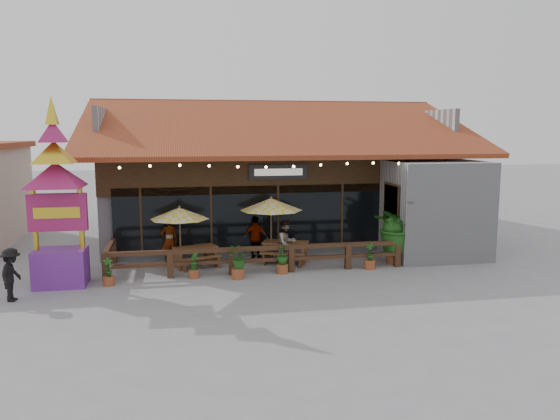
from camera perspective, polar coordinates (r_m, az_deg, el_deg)
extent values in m
plane|color=gray|center=(19.11, 2.33, -6.01)|extent=(100.00, 100.00, 0.00)
cube|color=#B3B3B8|center=(25.52, -1.27, 2.19)|extent=(14.00, 10.00, 4.00)
cube|color=#3C2713|center=(20.18, -3.04, 3.97)|extent=(11.00, 0.16, 1.60)
cube|color=black|center=(20.36, -3.00, -0.81)|extent=(10.00, 0.12, 2.40)
cube|color=#F8BD6F|center=(20.55, -3.07, -0.72)|extent=(9.80, 0.05, 2.20)
cube|color=#B3B3B8|center=(21.16, 15.91, 0.05)|extent=(3.50, 2.70, 3.60)
cube|color=red|center=(20.24, 11.55, 0.41)|extent=(0.06, 1.20, 1.50)
cube|color=#3C2713|center=(20.24, 11.52, 0.41)|extent=(0.04, 1.34, 1.64)
cube|color=brown|center=(21.93, 0.27, 8.78)|extent=(15.50, 7.05, 2.37)
cube|color=brown|center=(28.83, -2.48, 8.67)|extent=(15.50, 7.05, 2.37)
cube|color=brown|center=(25.40, -1.30, 11.25)|extent=(15.50, 0.30, 0.12)
cube|color=#B3B3B8|center=(25.15, -17.37, 7.89)|extent=(0.20, 9.00, 1.80)
cube|color=#B3B3B8|center=(27.44, 13.42, 8.05)|extent=(0.20, 9.00, 1.80)
cube|color=black|center=(20.22, -0.18, 4.00)|extent=(2.20, 0.10, 0.55)
cube|color=silver|center=(20.16, -0.15, 3.98)|extent=(1.80, 0.02, 0.25)
cube|color=#3C2713|center=(20.16, -14.31, -1.15)|extent=(0.08, 0.08, 2.40)
cube|color=#3C2713|center=(20.17, -7.20, -0.95)|extent=(0.08, 0.08, 2.40)
cube|color=#3C2713|center=(20.48, -0.21, -0.74)|extent=(0.08, 0.08, 2.40)
cube|color=#3C2713|center=(21.09, 6.48, -0.53)|extent=(0.08, 0.08, 2.40)
sphere|color=#FFD98C|center=(18.20, -16.43, 4.28)|extent=(0.09, 0.09, 0.09)
sphere|color=#FFD98C|center=(18.14, -13.43, 4.50)|extent=(0.09, 0.09, 0.09)
sphere|color=#FFD98C|center=(18.12, -10.42, 4.62)|extent=(0.09, 0.09, 0.09)
sphere|color=#FFD98C|center=(18.16, -7.41, 4.61)|extent=(0.09, 0.09, 0.09)
sphere|color=#FFD98C|center=(18.25, -4.42, 4.53)|extent=(0.09, 0.09, 0.09)
sphere|color=#FFD98C|center=(18.38, -1.47, 4.50)|extent=(0.09, 0.09, 0.09)
sphere|color=#FFD98C|center=(18.56, 1.43, 4.57)|extent=(0.09, 0.09, 0.09)
sphere|color=#FFD98C|center=(18.79, 4.27, 4.71)|extent=(0.09, 0.09, 0.09)
sphere|color=#FFD98C|center=(19.05, 7.04, 4.84)|extent=(0.09, 0.09, 0.09)
sphere|color=#FFD98C|center=(19.37, 9.72, 4.87)|extent=(0.09, 0.09, 0.09)
sphere|color=#FFD98C|center=(19.73, 12.31, 4.77)|extent=(0.09, 0.09, 0.09)
cube|color=#4A2C1A|center=(18.16, -17.77, -5.71)|extent=(0.20, 0.20, 0.90)
cube|color=#4A2C1A|center=(18.02, -11.42, -5.57)|extent=(0.20, 0.20, 0.90)
cube|color=#4A2C1A|center=(18.11, -5.05, -5.37)|extent=(0.20, 0.20, 0.90)
cube|color=#4A2C1A|center=(18.42, 1.18, -5.11)|extent=(0.20, 0.20, 0.90)
cube|color=#4A2C1A|center=(18.93, 7.12, -4.80)|extent=(0.20, 0.20, 0.90)
cube|color=#4A2C1A|center=(19.55, 12.16, -4.50)|extent=(0.20, 0.20, 0.90)
cube|color=#4A2C1A|center=(18.13, -2.23, -4.03)|extent=(9.80, 0.16, 0.14)
cube|color=#4A2C1A|center=(18.22, -2.22, -5.26)|extent=(9.80, 0.12, 0.12)
cube|color=#4A2C1A|center=(19.28, -17.39, -3.66)|extent=(0.16, 2.50, 0.14)
cube|color=#4A2C1A|center=(20.48, -17.00, -4.10)|extent=(0.20, 0.20, 0.90)
cylinder|color=brown|center=(19.18, -10.39, -2.96)|extent=(0.05, 0.05, 2.04)
cone|color=yellow|center=(19.03, -10.46, -0.34)|extent=(2.31, 2.31, 0.40)
sphere|color=brown|center=(19.00, -10.47, 0.32)|extent=(0.09, 0.09, 0.09)
cylinder|color=black|center=(19.40, -10.31, -5.84)|extent=(0.39, 0.39, 0.05)
cylinder|color=brown|center=(19.66, -0.92, -2.22)|extent=(0.06, 0.06, 2.26)
cone|color=yellow|center=(19.50, -0.93, 0.61)|extent=(2.63, 2.63, 0.44)
sphere|color=brown|center=(19.47, -0.93, 1.33)|extent=(0.10, 0.10, 0.10)
cylinder|color=black|center=(19.89, -0.92, -5.34)|extent=(0.43, 0.43, 0.06)
cube|color=brown|center=(19.28, -8.83, -3.89)|extent=(1.62, 1.14, 0.06)
cube|color=brown|center=(19.14, -10.61, -5.07)|extent=(0.28, 0.63, 0.68)
cube|color=brown|center=(19.59, -7.05, -4.68)|extent=(0.28, 0.63, 0.68)
cube|color=brown|center=(18.88, -8.25, -5.00)|extent=(1.48, 0.73, 0.05)
cube|color=brown|center=(19.80, -9.35, -4.40)|extent=(1.48, 0.73, 0.05)
cube|color=brown|center=(19.62, 0.57, -3.42)|extent=(1.75, 1.32, 0.06)
cube|color=brown|center=(19.86, -1.40, -4.36)|extent=(0.35, 0.67, 0.73)
cube|color=brown|center=(19.57, 2.56, -4.56)|extent=(0.35, 0.67, 0.73)
cube|color=brown|center=(19.17, 0.22, -4.61)|extent=(1.56, 0.90, 0.05)
cube|color=brown|center=(20.21, 0.90, -3.93)|extent=(1.56, 0.90, 0.05)
cube|color=#6B278F|center=(18.08, -21.91, -5.59)|extent=(1.53, 1.16, 1.14)
cube|color=#9B1C58|center=(17.76, -22.21, -0.21)|extent=(1.71, 0.26, 1.14)
cube|color=gold|center=(17.63, -22.29, -0.28)|extent=(1.33, 0.04, 0.33)
cylinder|color=gold|center=(17.93, -24.26, -0.87)|extent=(0.15, 0.15, 1.90)
cylinder|color=gold|center=(17.67, -20.06, -0.77)|extent=(0.15, 0.15, 1.90)
pyramid|color=#9B1C58|center=(17.62, -22.48, 4.68)|extent=(2.31, 2.31, 0.76)
pyramid|color=gold|center=(17.59, -22.60, 6.69)|extent=(1.64, 1.64, 0.67)
pyramid|color=#9B1C58|center=(17.59, -22.71, 8.70)|extent=(1.06, 1.06, 0.67)
pyramid|color=gold|center=(17.62, -22.84, 11.02)|extent=(0.48, 0.48, 0.86)
cylinder|color=brown|center=(20.00, 11.92, -4.86)|extent=(0.62, 0.62, 0.45)
imported|color=#1C5317|center=(19.78, 12.02, -1.61)|extent=(2.14, 2.04, 1.85)
sphere|color=#1C5317|center=(19.81, 12.52, -2.64)|extent=(0.62, 0.62, 0.62)
sphere|color=#1C5317|center=(19.88, 11.52, -1.96)|extent=(0.53, 0.53, 0.53)
imported|color=#3C2713|center=(19.87, -11.49, -3.14)|extent=(0.68, 0.52, 1.67)
imported|color=#3C2713|center=(19.10, 0.70, -3.49)|extent=(0.99, 0.93, 1.64)
imported|color=#3C2713|center=(20.29, -2.52, -2.90)|extent=(0.99, 0.76, 1.56)
imported|color=black|center=(16.99, -26.26, -6.08)|extent=(0.67, 1.03, 1.51)
cylinder|color=brown|center=(17.70, -17.45, -7.08)|extent=(0.36, 0.36, 0.28)
imported|color=#1C5317|center=(17.59, -17.51, -5.71)|extent=(0.36, 0.30, 0.59)
cylinder|color=brown|center=(17.93, -8.98, -6.61)|extent=(0.35, 0.35, 0.28)
imported|color=#1C5317|center=(17.83, -9.01, -5.29)|extent=(0.27, 0.33, 0.57)
cylinder|color=brown|center=(17.69, -4.41, -6.63)|extent=(0.42, 0.42, 0.34)
imported|color=#1C5317|center=(17.56, -4.42, -5.00)|extent=(0.72, 0.65, 0.70)
cylinder|color=brown|center=(18.29, 0.24, -6.15)|extent=(0.39, 0.39, 0.31)
imported|color=#1C5317|center=(18.17, 0.24, -4.69)|extent=(0.51, 0.51, 0.64)
cylinder|color=brown|center=(19.09, 9.35, -5.65)|extent=(0.38, 0.38, 0.31)
imported|color=#1C5317|center=(18.98, 9.39, -4.28)|extent=(0.38, 0.40, 0.63)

